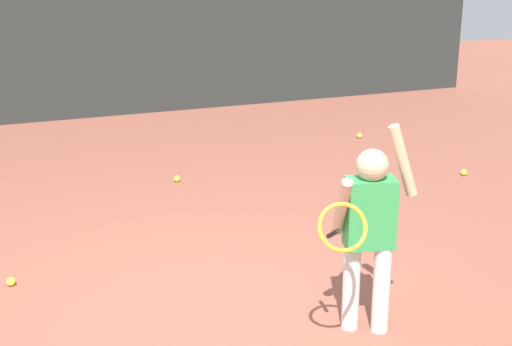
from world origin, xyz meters
The scene contains 6 objects.
ground_plane centered at (0.00, 0.00, 0.00)m, with size 20.00×20.00×0.00m, color brown.
tennis_player centered at (0.86, -0.47, 0.73)m, with size 0.81×0.57×1.35m.
tennis_ball_0 centered at (0.47, 2.79, 0.03)m, with size 0.07×0.07×0.07m, color #CCE033.
tennis_ball_1 centered at (-1.23, 0.96, 0.03)m, with size 0.07×0.07×0.07m, color #CCE033.
tennis_ball_2 centered at (2.97, 3.61, 0.03)m, with size 0.07×0.07×0.07m, color #CCE033.
tennis_ball_3 centered at (3.32, 1.96, 0.03)m, with size 0.07×0.07×0.07m, color #CCE033.
Camera 1 is at (-1.25, -4.21, 2.47)m, focal length 52.59 mm.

